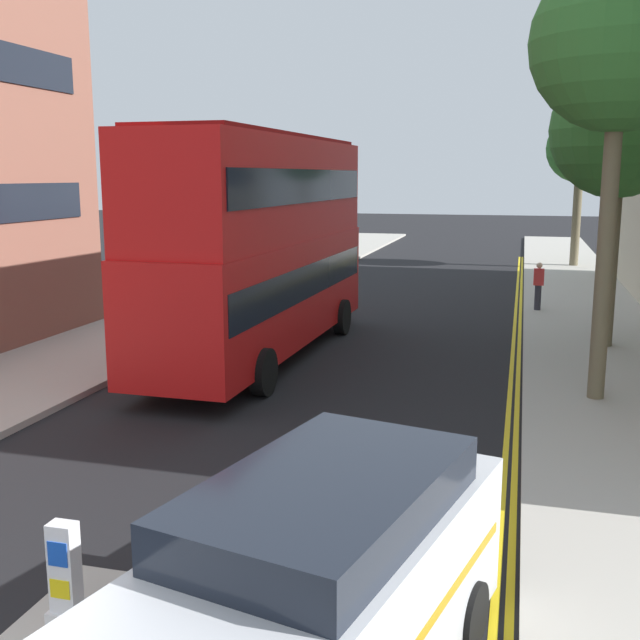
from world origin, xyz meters
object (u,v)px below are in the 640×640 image
keep_left_bollard (65,578)px  double_decker_bus_away (262,240)px  pedestrian_far (538,285)px  taxi_minivan (315,600)px

keep_left_bollard → double_decker_bus_away: double_decker_bus_away is taller
pedestrian_far → taxi_minivan: bearing=-96.0°
double_decker_bus_away → pedestrian_far: bearing=50.0°
taxi_minivan → pedestrian_far: size_ratio=3.16×
keep_left_bollard → double_decker_bus_away: bearing=99.6°
keep_left_bollard → pedestrian_far: pedestrian_far is taller
double_decker_bus_away → pedestrian_far: 11.05m
double_decker_bus_away → taxi_minivan: size_ratio=2.12×
double_decker_bus_away → pedestrian_far: size_ratio=6.70×
double_decker_bus_away → taxi_minivan: bearing=-69.0°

